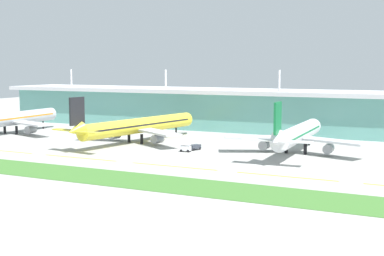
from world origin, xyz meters
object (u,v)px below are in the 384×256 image
at_px(airliner_nearest, 13,119).
at_px(airliner_near_middle, 138,126).
at_px(pushback_tug, 195,147).
at_px(airliner_far_middle, 297,134).
at_px(baggage_cart, 186,148).

distance_m(airliner_nearest, airliner_near_middle, 63.56).
distance_m(airliner_near_middle, pushback_tug, 29.10).
relative_size(airliner_far_middle, baggage_cart, 16.47).
xyz_separation_m(baggage_cart, pushback_tug, (0.88, 5.16, -0.16)).
bearing_deg(airliner_nearest, airliner_far_middle, 0.59).
bearing_deg(airliner_far_middle, airliner_near_middle, -178.67).
relative_size(airliner_near_middle, baggage_cart, 19.18).
distance_m(airliner_nearest, airliner_far_middle, 125.35).
xyz_separation_m(airliner_nearest, pushback_tug, (91.24, -7.35, -5.35)).
height_order(airliner_far_middle, pushback_tug, airliner_far_middle).
distance_m(airliner_nearest, baggage_cart, 91.37).
height_order(airliner_near_middle, airliner_far_middle, same).
bearing_deg(airliner_far_middle, baggage_cart, -158.48).
xyz_separation_m(airliner_nearest, baggage_cart, (90.36, -12.51, -5.18)).
relative_size(airliner_nearest, pushback_tug, 12.45).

